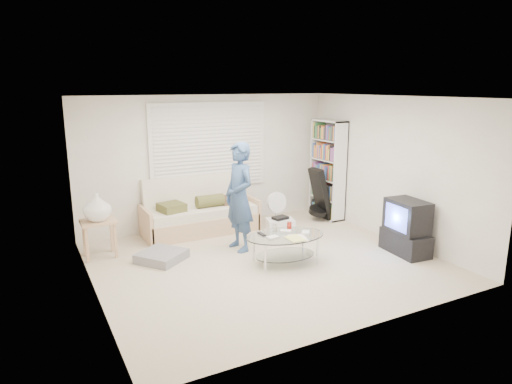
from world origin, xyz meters
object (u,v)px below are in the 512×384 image
bookshelf (328,169)px  tv_unit (406,228)px  futon_sofa (200,214)px  coffee_table (286,240)px

bookshelf → tv_unit: bearing=-93.1°
bookshelf → tv_unit: size_ratio=2.25×
futon_sofa → coffee_table: bearing=-73.9°
bookshelf → tv_unit: 2.40m
tv_unit → coffee_table: bearing=164.8°
coffee_table → tv_unit: bearing=-15.2°
futon_sofa → bookshelf: bearing=-5.9°
tv_unit → coffee_table: tv_unit is taller
bookshelf → coffee_table: 2.81m
futon_sofa → bookshelf: 2.77m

